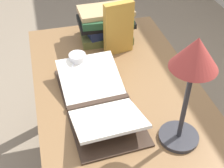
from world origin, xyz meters
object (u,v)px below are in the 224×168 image
open_book (98,100)px  coffee_mug (78,64)px  reading_lamp (193,67)px  book_standing_upright (119,29)px  book_stack_tall (106,24)px

open_book → coffee_mug: (-0.24, -0.05, 0.03)m
open_book → coffee_mug: 0.25m
open_book → coffee_mug: size_ratio=5.56×
open_book → reading_lamp: (0.26, 0.26, 0.31)m
reading_lamp → coffee_mug: size_ratio=4.29×
book_standing_upright → reading_lamp: 0.66m
book_stack_tall → coffee_mug: bearing=-36.7°
book_stack_tall → reading_lamp: reading_lamp is taller
book_standing_upright → reading_lamp: reading_lamp is taller
book_stack_tall → reading_lamp: (0.77, 0.10, 0.25)m
open_book → reading_lamp: 0.48m
coffee_mug → reading_lamp: bearing=31.2°
book_standing_upright → coffee_mug: size_ratio=2.64×
book_stack_tall → open_book: bearing=-17.0°
book_stack_tall → reading_lamp: bearing=7.4°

